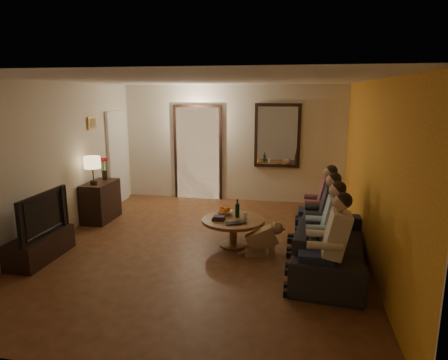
% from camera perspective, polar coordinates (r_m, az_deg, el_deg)
% --- Properties ---
extents(floor, '(5.00, 6.00, 0.01)m').
position_cam_1_polar(floor, '(6.48, -3.13, -9.57)').
color(floor, '#492D13').
rests_on(floor, ground).
extents(ceiling, '(5.00, 6.00, 0.01)m').
position_cam_1_polar(ceiling, '(6.02, -3.43, 14.08)').
color(ceiling, white).
rests_on(ceiling, back_wall).
extents(back_wall, '(5.00, 0.02, 2.60)m').
position_cam_1_polar(back_wall, '(9.02, 1.23, 5.23)').
color(back_wall, beige).
rests_on(back_wall, floor).
extents(front_wall, '(5.00, 0.02, 2.60)m').
position_cam_1_polar(front_wall, '(3.37, -15.48, -7.44)').
color(front_wall, beige).
rests_on(front_wall, floor).
extents(left_wall, '(0.02, 6.00, 2.60)m').
position_cam_1_polar(left_wall, '(7.13, -23.23, 2.33)').
color(left_wall, beige).
rests_on(left_wall, floor).
extents(right_wall, '(0.02, 6.00, 2.60)m').
position_cam_1_polar(right_wall, '(6.04, 20.44, 0.92)').
color(right_wall, beige).
rests_on(right_wall, floor).
extents(orange_accent, '(0.01, 6.00, 2.60)m').
position_cam_1_polar(orange_accent, '(6.04, 20.35, 0.92)').
color(orange_accent, orange).
rests_on(orange_accent, right_wall).
extents(kitchen_doorway, '(1.00, 0.06, 2.10)m').
position_cam_1_polar(kitchen_doorway, '(9.20, -3.73, 3.77)').
color(kitchen_doorway, '#FFE0A5').
rests_on(kitchen_doorway, floor).
extents(door_trim, '(1.12, 0.04, 2.22)m').
position_cam_1_polar(door_trim, '(9.19, -3.75, 3.76)').
color(door_trim, black).
rests_on(door_trim, floor).
extents(fridge_glimpse, '(0.45, 0.03, 1.70)m').
position_cam_1_polar(fridge_glimpse, '(9.17, -2.19, 2.81)').
color(fridge_glimpse, silver).
rests_on(fridge_glimpse, floor).
extents(mirror_frame, '(1.00, 0.05, 1.40)m').
position_cam_1_polar(mirror_frame, '(8.86, 7.63, 6.29)').
color(mirror_frame, black).
rests_on(mirror_frame, back_wall).
extents(mirror_glass, '(0.86, 0.02, 1.26)m').
position_cam_1_polar(mirror_glass, '(8.83, 7.62, 6.27)').
color(mirror_glass, white).
rests_on(mirror_glass, back_wall).
extents(white_door, '(0.06, 0.85, 2.04)m').
position_cam_1_polar(white_door, '(9.13, -14.96, 3.12)').
color(white_door, white).
rests_on(white_door, floor).
extents(framed_art, '(0.03, 0.28, 0.24)m').
position_cam_1_polar(framed_art, '(8.15, -18.35, 7.74)').
color(framed_art, '#B28C33').
rests_on(framed_art, left_wall).
extents(art_canvas, '(0.01, 0.22, 0.18)m').
position_cam_1_polar(art_canvas, '(8.15, -18.25, 7.74)').
color(art_canvas, brown).
rests_on(art_canvas, left_wall).
extents(dresser, '(0.45, 0.85, 0.75)m').
position_cam_1_polar(dresser, '(8.05, -17.19, -2.91)').
color(dresser, black).
rests_on(dresser, floor).
extents(table_lamp, '(0.30, 0.30, 0.54)m').
position_cam_1_polar(table_lamp, '(7.72, -18.24, 1.31)').
color(table_lamp, beige).
rests_on(table_lamp, dresser).
extents(flower_vase, '(0.14, 0.14, 0.44)m').
position_cam_1_polar(flower_vase, '(8.11, -16.74, 1.55)').
color(flower_vase, red).
rests_on(flower_vase, dresser).
extents(tv_stand, '(0.45, 1.12, 0.37)m').
position_cam_1_polar(tv_stand, '(6.57, -24.75, -8.66)').
color(tv_stand, black).
rests_on(tv_stand, floor).
extents(tv, '(1.11, 0.15, 0.64)m').
position_cam_1_polar(tv, '(6.42, -25.15, -4.42)').
color(tv, black).
rests_on(tv, tv_stand).
extents(sofa, '(2.39, 1.17, 0.67)m').
position_cam_1_polar(sofa, '(5.89, 15.12, -8.79)').
color(sofa, black).
rests_on(sofa, floor).
extents(person_a, '(0.60, 0.40, 1.20)m').
position_cam_1_polar(person_a, '(4.95, 14.93, -9.60)').
color(person_a, tan).
rests_on(person_a, sofa).
extents(person_b, '(0.60, 0.40, 1.20)m').
position_cam_1_polar(person_b, '(5.51, 14.47, -7.30)').
color(person_b, tan).
rests_on(person_b, sofa).
extents(person_c, '(0.60, 0.40, 1.20)m').
position_cam_1_polar(person_c, '(6.08, 14.10, -5.42)').
color(person_c, tan).
rests_on(person_c, sofa).
extents(person_d, '(0.60, 0.40, 1.20)m').
position_cam_1_polar(person_d, '(6.65, 13.80, -3.87)').
color(person_d, tan).
rests_on(person_d, sofa).
extents(dog, '(0.60, 0.34, 0.56)m').
position_cam_1_polar(dog, '(6.09, 5.42, -8.25)').
color(dog, '#936043').
rests_on(dog, floor).
extents(coffee_table, '(1.05, 1.05, 0.45)m').
position_cam_1_polar(coffee_table, '(6.47, 1.32, -7.47)').
color(coffee_table, brown).
rests_on(coffee_table, floor).
extents(bowl, '(0.26, 0.26, 0.06)m').
position_cam_1_polar(bowl, '(6.62, 0.10, -4.65)').
color(bowl, white).
rests_on(bowl, coffee_table).
extents(oranges, '(0.20, 0.20, 0.08)m').
position_cam_1_polar(oranges, '(6.60, 0.10, -4.08)').
color(oranges, orange).
rests_on(oranges, bowl).
extents(wine_bottle, '(0.07, 0.07, 0.31)m').
position_cam_1_polar(wine_bottle, '(6.44, 1.92, -4.01)').
color(wine_bottle, black).
rests_on(wine_bottle, coffee_table).
extents(wine_glass, '(0.06, 0.06, 0.10)m').
position_cam_1_polar(wine_glass, '(6.40, 3.01, -5.09)').
color(wine_glass, silver).
rests_on(wine_glass, coffee_table).
extents(book_stack, '(0.20, 0.15, 0.07)m').
position_cam_1_polar(book_stack, '(6.33, -0.78, -5.43)').
color(book_stack, black).
rests_on(book_stack, coffee_table).
extents(laptop, '(0.39, 0.34, 0.03)m').
position_cam_1_polar(laptop, '(6.11, 1.85, -6.29)').
color(laptop, black).
rests_on(laptop, coffee_table).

